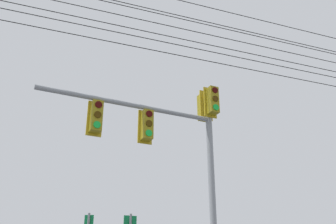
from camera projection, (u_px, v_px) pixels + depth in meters
name	position (u px, v px, depth m)	size (l,w,h in m)	color
signal_mast_assembly	(178.00, 141.00, 11.60)	(0.96, 5.61, 7.08)	gray
overhead_wire_span	(177.00, 28.00, 13.39)	(2.38, 22.85, 2.57)	black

